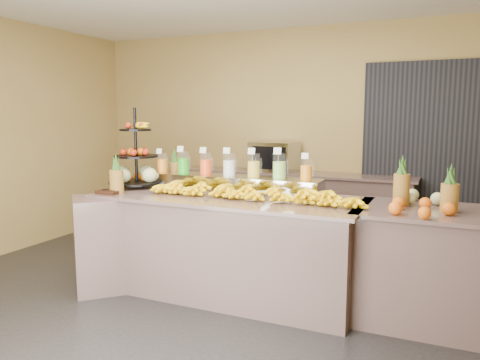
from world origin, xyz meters
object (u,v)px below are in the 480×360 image
Objects in this scene: right_fruit_pile at (420,200)px; oven_warmer at (274,157)px; fruit_stand at (139,167)px; condiment_caddy at (109,192)px; banana_heap at (251,190)px; pitcher_tray at (229,183)px.

oven_warmer reaches higher than right_fruit_pile.
condiment_caddy is at bearing -98.64° from fruit_stand.
banana_heap is at bearing 12.80° from condiment_caddy.
fruit_stand reaches higher than condiment_caddy.
pitcher_tray is at bearing -0.13° from fruit_stand.
banana_heap is 2.05m from oven_warmer.
oven_warmer is (0.84, 2.29, 0.18)m from condiment_caddy.
banana_heap is at bearing -178.38° from right_fruit_pile.
oven_warmer is (-0.14, 1.67, 0.12)m from pitcher_tray.
oven_warmer reaches higher than banana_heap.
oven_warmer is (-0.50, 1.98, 0.12)m from banana_heap.
right_fruit_pile is at bearing -11.07° from fruit_stand.
condiment_caddy is 0.42× the size of right_fruit_pile.
right_fruit_pile is (1.78, -0.27, 0.01)m from pitcher_tray.
banana_heap reaches higher than pitcher_tray.
oven_warmer is (0.83, 1.81, -0.02)m from fruit_stand.
condiment_caddy is (-0.00, -0.48, -0.19)m from fruit_stand.
pitcher_tray is 1.80m from right_fruit_pile.
right_fruit_pile is (2.75, 0.34, 0.07)m from condiment_caddy.
banana_heap is at bearing -68.15° from oven_warmer.
banana_heap is 1.42m from right_fruit_pile.
pitcher_tray is 0.89× the size of banana_heap.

